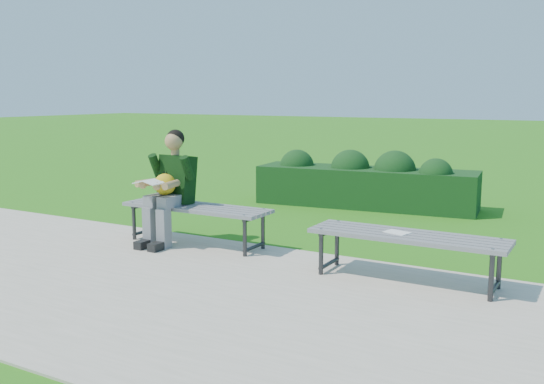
# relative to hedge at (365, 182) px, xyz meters

# --- Properties ---
(ground) EXTENTS (80.00, 80.00, 0.00)m
(ground) POSITION_rel_hedge_xyz_m (0.26, -3.01, -0.39)
(ground) COLOR #1D7020
(ground) RESTS_ON ground
(walkway) EXTENTS (30.00, 3.50, 0.02)m
(walkway) POSITION_rel_hedge_xyz_m (0.26, -4.76, -0.38)
(walkway) COLOR #A89D8F
(walkway) RESTS_ON ground
(hedge) EXTENTS (3.46, 1.21, 0.89)m
(hedge) POSITION_rel_hedge_xyz_m (0.00, 0.00, 0.00)
(hedge) COLOR #1B3E14
(hedge) RESTS_ON ground
(bench_left) EXTENTS (1.80, 0.50, 0.46)m
(bench_left) POSITION_rel_hedge_xyz_m (-0.78, -3.35, 0.03)
(bench_left) COLOR gray
(bench_left) RESTS_ON walkway
(bench_right) EXTENTS (1.80, 0.50, 0.46)m
(bench_right) POSITION_rel_hedge_xyz_m (1.77, -3.55, 0.03)
(bench_right) COLOR gray
(bench_right) RESTS_ON walkway
(seated_boy) EXTENTS (0.56, 0.76, 1.31)m
(seated_boy) POSITION_rel_hedge_xyz_m (-1.08, -3.44, 0.33)
(seated_boy) COLOR slate
(seated_boy) RESTS_ON walkway
(paper_sheet) EXTENTS (0.25, 0.21, 0.01)m
(paper_sheet) POSITION_rel_hedge_xyz_m (1.67, -3.55, 0.09)
(paper_sheet) COLOR white
(paper_sheet) RESTS_ON bench_right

